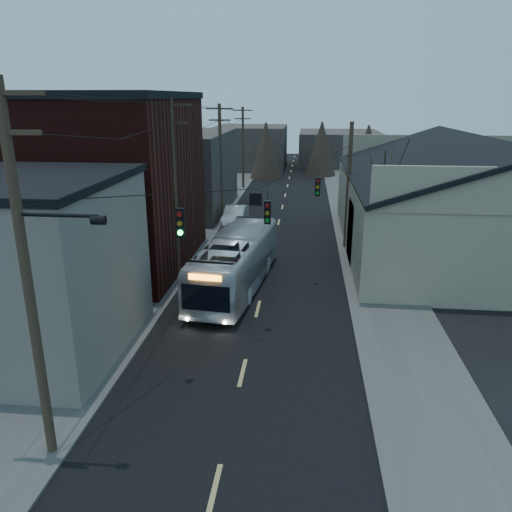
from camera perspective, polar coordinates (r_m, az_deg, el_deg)
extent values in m
cube|color=black|center=(39.89, 2.45, 3.20)|extent=(9.00, 110.00, 0.02)
cube|color=#474744|center=(40.76, -6.73, 3.48)|extent=(4.00, 110.00, 0.12)
cube|color=#474744|center=(40.05, 11.78, 2.97)|extent=(4.00, 110.00, 0.12)
cube|color=slate|center=(21.81, -25.44, -1.41)|extent=(8.00, 8.00, 7.00)
cube|color=black|center=(31.45, -17.28, 7.78)|extent=(10.00, 12.00, 10.00)
cube|color=#37312C|center=(46.52, -8.96, 9.48)|extent=(9.00, 14.00, 7.00)
cube|color=gray|center=(36.05, 23.15, 4.28)|extent=(16.00, 20.00, 5.00)
cube|color=black|center=(34.44, 17.46, 10.76)|extent=(8.16, 20.60, 2.86)
cube|color=#37312C|center=(74.34, -0.59, 12.33)|extent=(10.00, 12.00, 6.00)
cube|color=#37312C|center=(79.06, 9.45, 12.05)|extent=(12.00, 14.00, 5.00)
cone|color=black|center=(29.58, 14.06, 4.69)|extent=(0.40, 0.40, 7.20)
cylinder|color=#382B1E|center=(14.42, -24.59, -3.22)|extent=(0.28, 0.28, 10.50)
cylinder|color=#382B1E|center=(27.96, -9.29, 7.19)|extent=(0.28, 0.28, 10.00)
cube|color=#382B1E|center=(27.52, -9.79, 16.64)|extent=(2.20, 0.12, 0.12)
cylinder|color=#382B1E|center=(42.50, -4.08, 10.58)|extent=(0.28, 0.28, 9.50)
cube|color=#382B1E|center=(42.18, -4.21, 16.46)|extent=(2.20, 0.12, 0.12)
cylinder|color=#382B1E|center=(57.28, -1.50, 12.21)|extent=(0.28, 0.28, 9.00)
cube|color=#382B1E|center=(57.03, -1.53, 16.31)|extent=(2.20, 0.12, 0.12)
cylinder|color=#382B1E|center=(34.16, 10.51, 7.74)|extent=(0.28, 0.28, 8.50)
cube|color=black|center=(17.08, -8.61, 3.79)|extent=(0.28, 0.20, 1.00)
cube|color=black|center=(21.14, 1.33, 5.00)|extent=(0.28, 0.20, 1.00)
cube|color=black|center=(26.95, 7.06, 7.87)|extent=(0.28, 0.20, 1.00)
imported|color=#B7BEC4|center=(26.95, -2.29, -0.62)|extent=(3.78, 11.17, 3.05)
imported|color=#A1A4A9|center=(40.73, -2.40, 4.60)|extent=(1.74, 4.68, 1.53)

